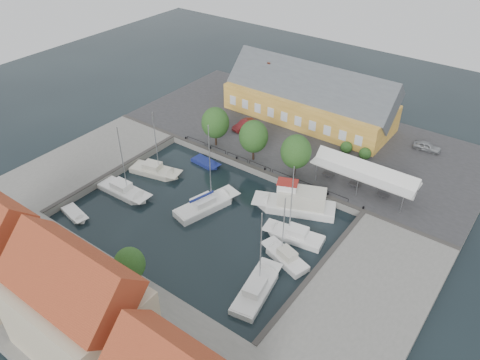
# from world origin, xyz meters

# --- Properties ---
(ground) EXTENTS (140.00, 140.00, 0.00)m
(ground) POSITION_xyz_m (0.00, 0.00, 0.00)
(ground) COLOR black
(ground) RESTS_ON ground
(north_quay) EXTENTS (56.00, 26.00, 1.00)m
(north_quay) POSITION_xyz_m (0.00, 23.00, 0.50)
(north_quay) COLOR #2D2D30
(north_quay) RESTS_ON ground
(west_quay) EXTENTS (12.00, 24.00, 1.00)m
(west_quay) POSITION_xyz_m (-22.00, -2.00, 0.50)
(west_quay) COLOR slate
(west_quay) RESTS_ON ground
(east_quay) EXTENTS (12.00, 24.00, 1.00)m
(east_quay) POSITION_xyz_m (22.00, -2.00, 0.50)
(east_quay) COLOR slate
(east_quay) RESTS_ON ground
(south_bank) EXTENTS (56.00, 14.00, 1.00)m
(south_bank) POSITION_xyz_m (0.00, -21.00, 0.50)
(south_bank) COLOR slate
(south_bank) RESTS_ON ground
(quay_edge_fittings) EXTENTS (56.00, 24.72, 0.40)m
(quay_edge_fittings) POSITION_xyz_m (0.02, 4.75, 1.06)
(quay_edge_fittings) COLOR #383533
(quay_edge_fittings) RESTS_ON north_quay
(warehouse) EXTENTS (28.56, 14.00, 9.55)m
(warehouse) POSITION_xyz_m (-2.60, 28.36, 4.43)
(warehouse) COLOR #C18D2F
(warehouse) RESTS_ON north_quay
(tent_canopy) EXTENTS (14.00, 4.00, 2.83)m
(tent_canopy) POSITION_xyz_m (14.00, 14.50, 3.68)
(tent_canopy) COLOR silver
(tent_canopy) RESTS_ON north_quay
(quay_trees) EXTENTS (18.20, 4.20, 6.30)m
(quay_trees) POSITION_xyz_m (-2.00, 12.00, 4.88)
(quay_trees) COLOR black
(quay_trees) RESTS_ON north_quay
(car_silver) EXTENTS (4.14, 1.84, 1.39)m
(car_silver) POSITION_xyz_m (17.75, 29.67, 1.69)
(car_silver) COLOR #989B9F
(car_silver) RESTS_ON north_quay
(car_red) EXTENTS (2.33, 4.65, 1.46)m
(car_red) POSITION_xyz_m (-8.51, 18.86, 1.73)
(car_red) COLOR #5C1517
(car_red) RESTS_ON north_quay
(center_sailboat) EXTENTS (4.93, 9.42, 12.54)m
(center_sailboat) POSITION_xyz_m (-1.03, -0.12, 0.36)
(center_sailboat) COLOR white
(center_sailboat) RESTS_ON ground
(trawler) EXTENTS (11.04, 7.06, 5.00)m
(trawler) POSITION_xyz_m (8.70, 6.62, 1.02)
(trawler) COLOR white
(trawler) RESTS_ON ground
(east_boat_a) EXTENTS (7.72, 3.64, 10.69)m
(east_boat_a) POSITION_xyz_m (11.27, 1.77, 0.26)
(east_boat_a) COLOR white
(east_boat_a) RESTS_ON ground
(east_boat_b) EXTENTS (6.68, 3.96, 9.06)m
(east_boat_b) POSITION_xyz_m (12.30, -2.06, 0.26)
(east_boat_b) COLOR white
(east_boat_b) RESTS_ON ground
(east_boat_c) EXTENTS (4.05, 8.64, 10.71)m
(east_boat_c) POSITION_xyz_m (12.37, -7.97, 0.26)
(east_boat_c) COLOR white
(east_boat_c) RESTS_ON ground
(west_boat_b) EXTENTS (7.95, 4.29, 10.54)m
(west_boat_b) POSITION_xyz_m (-12.25, 1.84, 0.26)
(west_boat_b) COLOR beige
(west_boat_b) RESTS_ON ground
(west_boat_c) EXTENTS (8.30, 2.84, 11.10)m
(west_boat_c) POSITION_xyz_m (-12.18, -4.15, 0.26)
(west_boat_c) COLOR white
(west_boat_c) RESTS_ON ground
(launch_sw) EXTENTS (4.74, 2.50, 0.98)m
(launch_sw) POSITION_xyz_m (-13.57, -11.17, 0.09)
(launch_sw) COLOR white
(launch_sw) RESTS_ON ground
(launch_nw) EXTENTS (4.87, 2.27, 0.88)m
(launch_nw) POSITION_xyz_m (-7.90, 8.09, 0.09)
(launch_nw) COLOR navy
(launch_nw) RESTS_ON ground
(townhouses) EXTENTS (36.30, 8.50, 12.00)m
(townhouses) POSITION_xyz_m (1.93, -23.24, 5.82)
(townhouses) COLOR #BFAE93
(townhouses) RESTS_ON south_bank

